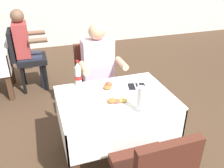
# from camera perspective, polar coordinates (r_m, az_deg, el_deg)

# --- Properties ---
(ground_plane) EXTENTS (11.00, 11.00, 0.00)m
(ground_plane) POSITION_cam_1_polar(r_m,az_deg,el_deg) (2.60, 4.11, -18.10)
(ground_plane) COLOR #473323
(main_dining_table) EXTENTS (1.06, 0.77, 0.74)m
(main_dining_table) POSITION_cam_1_polar(r_m,az_deg,el_deg) (2.29, 0.80, -6.93)
(main_dining_table) COLOR white
(main_dining_table) RESTS_ON ground
(chair_far_diner_seat) EXTENTS (0.44, 0.50, 0.97)m
(chair_far_diner_seat) POSITION_cam_1_polar(r_m,az_deg,el_deg) (2.93, -4.17, 1.22)
(chair_far_diner_seat) COLOR #4C2319
(chair_far_diner_seat) RESTS_ON ground
(seated_diner_far) EXTENTS (0.50, 0.46, 1.26)m
(seated_diner_far) POSITION_cam_1_polar(r_m,az_deg,el_deg) (2.78, -3.10, 3.25)
(seated_diner_far) COLOR #282D42
(seated_diner_far) RESTS_ON ground
(plate_near_camera) EXTENTS (0.24, 0.24, 0.05)m
(plate_near_camera) POSITION_cam_1_polar(r_m,az_deg,el_deg) (2.08, 1.28, -4.41)
(plate_near_camera) COLOR white
(plate_near_camera) RESTS_ON main_dining_table
(plate_far_diner) EXTENTS (0.22, 0.22, 0.06)m
(plate_far_diner) POSITION_cam_1_polar(r_m,az_deg,el_deg) (2.32, -1.30, -0.62)
(plate_far_diner) COLOR white
(plate_far_diner) RESTS_ON main_dining_table
(beer_glass_left) EXTENTS (0.07, 0.07, 0.23)m
(beer_glass_left) POSITION_cam_1_polar(r_m,az_deg,el_deg) (1.93, 6.91, -3.71)
(beer_glass_left) COLOR white
(beer_glass_left) RESTS_ON main_dining_table
(cola_bottle_primary) EXTENTS (0.06, 0.06, 0.27)m
(cola_bottle_primary) POSITION_cam_1_polar(r_m,az_deg,el_deg) (2.35, -8.22, 2.24)
(cola_bottle_primary) COLOR silver
(cola_bottle_primary) RESTS_ON main_dining_table
(napkin_cutlery_set) EXTENTS (0.20, 0.20, 0.01)m
(napkin_cutlery_set) POSITION_cam_1_polar(r_m,az_deg,el_deg) (2.36, 6.06, -0.53)
(napkin_cutlery_set) COLOR black
(napkin_cutlery_set) RESTS_ON main_dining_table
(background_chair_right) EXTENTS (0.50, 0.44, 0.97)m
(background_chair_right) POSITION_cam_1_polar(r_m,az_deg,el_deg) (3.89, -20.33, 6.34)
(background_chair_right) COLOR black
(background_chair_right) RESTS_ON ground
(background_patron) EXTENTS (0.46, 0.50, 1.26)m
(background_patron) POSITION_cam_1_polar(r_m,az_deg,el_deg) (3.83, -19.99, 8.63)
(background_patron) COLOR #282D42
(background_patron) RESTS_ON ground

